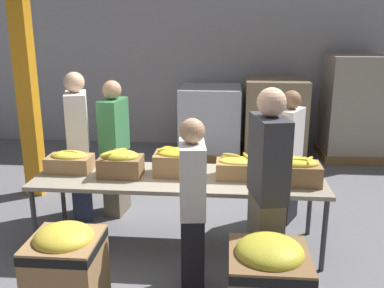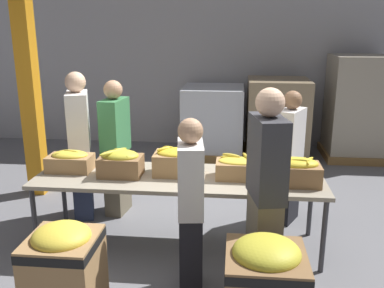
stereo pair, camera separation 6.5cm
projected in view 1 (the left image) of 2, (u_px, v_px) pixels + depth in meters
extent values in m
plane|color=slate|center=(180.00, 245.00, 4.53)|extent=(30.00, 30.00, 0.00)
cube|color=#A8A8AD|center=(204.00, 38.00, 7.87)|extent=(16.00, 0.08, 4.00)
cube|color=#9E937F|center=(179.00, 178.00, 4.33)|extent=(2.90, 0.86, 0.04)
cylinder|color=#38383D|center=(35.00, 224.00, 4.19)|extent=(0.05, 0.05, 0.73)
cylinder|color=#38383D|center=(324.00, 236.00, 3.96)|extent=(0.05, 0.05, 0.73)
cylinder|color=#38383D|center=(63.00, 195.00, 4.90)|extent=(0.05, 0.05, 0.73)
cylinder|color=#38383D|center=(310.00, 204.00, 4.67)|extent=(0.05, 0.05, 0.73)
cube|color=#A37A4C|center=(70.00, 164.00, 4.45)|extent=(0.46, 0.28, 0.16)
ellipsoid|color=yellow|center=(69.00, 156.00, 4.43)|extent=(0.38, 0.25, 0.09)
ellipsoid|color=yellow|center=(70.00, 154.00, 4.42)|extent=(0.10, 0.19, 0.05)
ellipsoid|color=yellow|center=(70.00, 152.00, 4.42)|extent=(0.19, 0.08, 0.04)
ellipsoid|color=yellow|center=(62.00, 154.00, 4.39)|extent=(0.16, 0.11, 0.04)
ellipsoid|color=yellow|center=(65.00, 152.00, 4.45)|extent=(0.16, 0.12, 0.04)
cube|color=olive|center=(121.00, 166.00, 4.31)|extent=(0.43, 0.30, 0.20)
ellipsoid|color=gold|center=(120.00, 156.00, 4.28)|extent=(0.37, 0.27, 0.12)
ellipsoid|color=gold|center=(124.00, 155.00, 4.22)|extent=(0.13, 0.14, 0.04)
ellipsoid|color=gold|center=(119.00, 151.00, 4.28)|extent=(0.16, 0.21, 0.05)
ellipsoid|color=gold|center=(120.00, 151.00, 4.33)|extent=(0.17, 0.14, 0.05)
ellipsoid|color=gold|center=(108.00, 154.00, 4.19)|extent=(0.16, 0.17, 0.05)
cube|color=#A37A4C|center=(177.00, 164.00, 4.35)|extent=(0.47, 0.32, 0.22)
ellipsoid|color=gold|center=(177.00, 153.00, 4.32)|extent=(0.41, 0.29, 0.08)
ellipsoid|color=gold|center=(164.00, 149.00, 4.32)|extent=(0.15, 0.13, 0.03)
ellipsoid|color=gold|center=(164.00, 149.00, 4.32)|extent=(0.15, 0.13, 0.05)
ellipsoid|color=gold|center=(169.00, 148.00, 4.37)|extent=(0.16, 0.10, 0.05)
ellipsoid|color=gold|center=(175.00, 152.00, 4.27)|extent=(0.15, 0.13, 0.05)
cube|color=#A37A4C|center=(241.00, 170.00, 4.26)|extent=(0.48, 0.28, 0.17)
ellipsoid|color=yellow|center=(241.00, 161.00, 4.23)|extent=(0.44, 0.24, 0.06)
ellipsoid|color=yellow|center=(246.00, 156.00, 4.27)|extent=(0.09, 0.19, 0.04)
ellipsoid|color=yellow|center=(230.00, 157.00, 4.31)|extent=(0.19, 0.05, 0.05)
ellipsoid|color=yellow|center=(231.00, 155.00, 4.29)|extent=(0.21, 0.13, 0.05)
cube|color=olive|center=(295.00, 174.00, 4.10)|extent=(0.47, 0.30, 0.20)
ellipsoid|color=yellow|center=(296.00, 163.00, 4.07)|extent=(0.43, 0.25, 0.11)
ellipsoid|color=yellow|center=(301.00, 160.00, 4.01)|extent=(0.17, 0.04, 0.03)
ellipsoid|color=yellow|center=(283.00, 157.00, 4.11)|extent=(0.15, 0.15, 0.06)
ellipsoid|color=yellow|center=(309.00, 159.00, 4.12)|extent=(0.13, 0.16, 0.04)
ellipsoid|color=yellow|center=(307.00, 160.00, 4.04)|extent=(0.05, 0.20, 0.04)
cube|color=#6B604C|center=(117.00, 182.00, 5.23)|extent=(0.25, 0.40, 0.78)
cube|color=#387A47|center=(114.00, 126.00, 5.04)|extent=(0.28, 0.46, 0.64)
sphere|color=tan|center=(112.00, 90.00, 4.92)|extent=(0.22, 0.22, 0.22)
cube|color=black|center=(192.00, 251.00, 3.69)|extent=(0.23, 0.37, 0.73)
cube|color=silver|center=(192.00, 179.00, 3.51)|extent=(0.26, 0.44, 0.60)
sphere|color=tan|center=(192.00, 131.00, 3.40)|extent=(0.21, 0.21, 0.21)
cube|color=black|center=(286.00, 190.00, 5.03)|extent=(0.33, 0.40, 0.74)
cube|color=silver|center=(289.00, 135.00, 4.85)|extent=(0.38, 0.47, 0.61)
sphere|color=#896042|center=(292.00, 100.00, 4.74)|extent=(0.21, 0.21, 0.21)
cube|color=#6B604C|center=(264.00, 241.00, 3.75)|extent=(0.30, 0.44, 0.84)
cube|color=#333338|center=(269.00, 158.00, 3.54)|extent=(0.33, 0.51, 0.70)
sphere|color=#DBAD89|center=(272.00, 102.00, 3.41)|extent=(0.24, 0.24, 0.24)
cube|color=#2D3856|center=(82.00, 184.00, 5.12)|extent=(0.33, 0.44, 0.83)
cube|color=silver|center=(77.00, 122.00, 4.91)|extent=(0.36, 0.52, 0.68)
sphere|color=#DBAD89|center=(74.00, 82.00, 4.79)|extent=(0.23, 0.23, 0.23)
cube|color=#A37A4C|center=(68.00, 282.00, 3.26)|extent=(0.52, 0.52, 0.73)
cube|color=black|center=(64.00, 245.00, 3.17)|extent=(0.52, 0.52, 0.07)
ellipsoid|color=yellow|center=(64.00, 238.00, 3.16)|extent=(0.44, 0.44, 0.18)
cube|color=black|center=(269.00, 260.00, 3.06)|extent=(0.58, 0.58, 0.07)
ellipsoid|color=gold|center=(270.00, 252.00, 3.04)|extent=(0.49, 0.49, 0.20)
cube|color=orange|center=(22.00, 45.00, 5.39)|extent=(0.22, 0.22, 4.00)
cube|color=olive|center=(210.00, 150.00, 7.69)|extent=(1.13, 1.13, 0.13)
cube|color=silver|center=(210.00, 117.00, 7.52)|extent=(1.04, 1.04, 1.08)
cube|color=olive|center=(272.00, 154.00, 7.47)|extent=(1.09, 1.09, 0.13)
cube|color=#897556|center=(274.00, 116.00, 7.29)|extent=(1.01, 1.01, 1.24)
cube|color=olive|center=(348.00, 153.00, 7.54)|extent=(1.00, 1.00, 0.13)
cube|color=#A39984|center=(353.00, 104.00, 7.30)|extent=(0.92, 0.92, 1.63)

